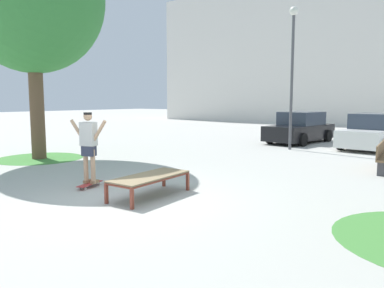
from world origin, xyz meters
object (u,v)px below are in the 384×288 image
object	(u,v)px
car_black	(300,128)
car_white	(373,132)
light_post	(292,57)
skate_box	(150,178)
skater	(89,143)
skateboard	(90,184)

from	to	relation	value
car_black	car_white	size ratio (longest dim) A/B	1.01
car_black	light_post	size ratio (longest dim) A/B	0.75
skate_box	skater	distance (m)	1.87
skate_box	car_white	bearing A→B (deg)	80.20
skateboard	light_post	world-z (taller)	light_post
car_white	light_post	xyz separation A→B (m)	(-2.72, -2.45, 3.13)
car_black	skateboard	bearing A→B (deg)	-91.77
skateboard	skater	size ratio (longest dim) A/B	0.49
skate_box	car_black	distance (m)	12.10
skater	car_black	world-z (taller)	skater
skate_box	skater	xyz separation A→B (m)	(-1.74, -0.24, 0.66)
car_white	light_post	distance (m)	4.82
skate_box	light_post	xyz separation A→B (m)	(-0.70, 9.22, 3.41)
car_black	car_white	distance (m)	3.40
skateboard	car_black	size ratio (longest dim) A/B	0.19
car_white	light_post	size ratio (longest dim) A/B	0.75
car_white	skateboard	bearing A→B (deg)	-107.50
car_black	light_post	xyz separation A→B (m)	(0.66, -2.80, 3.13)
skate_box	light_post	world-z (taller)	light_post
car_black	car_white	world-z (taller)	same
skate_box	car_white	xyz separation A→B (m)	(2.02, 11.67, 0.28)
skateboard	light_post	xyz separation A→B (m)	(1.04, 9.45, 3.75)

